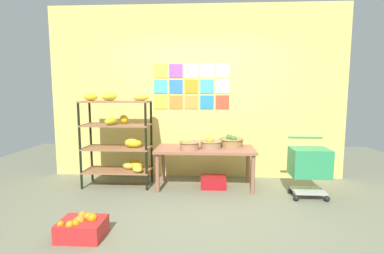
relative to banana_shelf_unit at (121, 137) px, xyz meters
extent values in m
plane|color=#70725B|center=(1.16, -0.99, -0.79)|extent=(9.07, 9.07, 0.00)
cube|color=#E5CB65|center=(1.16, 0.58, 0.69)|extent=(5.08, 0.06, 2.95)
cube|color=gold|center=(0.55, 0.54, 1.06)|extent=(0.23, 0.01, 0.23)
cube|color=purple|center=(0.82, 0.54, 1.06)|extent=(0.23, 0.01, 0.23)
cube|color=silver|center=(1.08, 0.54, 1.06)|extent=(0.23, 0.01, 0.23)
cube|color=silver|center=(1.35, 0.54, 1.06)|extent=(0.23, 0.01, 0.23)
cube|color=silver|center=(1.61, 0.54, 1.06)|extent=(0.23, 0.01, 0.23)
cube|color=teal|center=(0.55, 0.54, 0.80)|extent=(0.23, 0.01, 0.23)
cube|color=blue|center=(0.82, 0.54, 0.80)|extent=(0.23, 0.01, 0.23)
cube|color=orange|center=(1.08, 0.54, 0.80)|extent=(0.23, 0.01, 0.23)
cube|color=teal|center=(1.35, 0.54, 0.80)|extent=(0.23, 0.01, 0.23)
cube|color=silver|center=(1.61, 0.54, 0.80)|extent=(0.23, 0.01, 0.23)
cube|color=yellow|center=(0.55, 0.54, 0.53)|extent=(0.23, 0.01, 0.23)
cube|color=orange|center=(0.82, 0.54, 0.53)|extent=(0.23, 0.01, 0.23)
cube|color=#F7923C|center=(1.08, 0.54, 0.53)|extent=(0.23, 0.01, 0.23)
cube|color=#2580BF|center=(1.35, 0.54, 0.53)|extent=(0.23, 0.01, 0.23)
cube|color=#C9452D|center=(1.61, 0.54, 0.53)|extent=(0.23, 0.01, 0.23)
cylinder|color=black|center=(-0.58, -0.22, -0.11)|extent=(0.04, 0.04, 1.36)
cylinder|color=black|center=(0.44, -0.22, -0.11)|extent=(0.04, 0.04, 1.36)
cylinder|color=black|center=(-0.58, 0.19, -0.11)|extent=(0.04, 0.04, 1.36)
cylinder|color=black|center=(0.44, 0.19, -0.11)|extent=(0.04, 0.04, 1.36)
cube|color=#926241|center=(-0.07, -0.01, -0.54)|extent=(1.05, 0.45, 0.03)
ellipsoid|color=yellow|center=(0.28, -0.15, -0.47)|extent=(0.24, 0.28, 0.11)
ellipsoid|color=yellow|center=(0.16, 0.08, -0.46)|extent=(0.27, 0.20, 0.14)
ellipsoid|color=yellow|center=(0.10, 0.02, -0.48)|extent=(0.24, 0.19, 0.11)
ellipsoid|color=yellow|center=(0.19, 0.08, -0.46)|extent=(0.34, 0.29, 0.14)
cube|color=#926241|center=(-0.07, -0.01, -0.18)|extent=(1.05, 0.45, 0.02)
ellipsoid|color=gold|center=(0.22, -0.03, -0.10)|extent=(0.25, 0.18, 0.13)
ellipsoid|color=yellow|center=(0.17, -0.02, -0.09)|extent=(0.27, 0.20, 0.14)
cube|color=#926241|center=(-0.07, -0.01, 0.19)|extent=(1.05, 0.45, 0.02)
ellipsoid|color=yellow|center=(-0.12, -0.11, 0.26)|extent=(0.21, 0.31, 0.11)
ellipsoid|color=yellow|center=(0.02, 0.11, 0.27)|extent=(0.22, 0.24, 0.14)
cube|color=#926241|center=(-0.07, -0.01, 0.55)|extent=(1.05, 0.45, 0.02)
ellipsoid|color=yellow|center=(-0.46, 0.00, 0.63)|extent=(0.24, 0.22, 0.12)
ellipsoid|color=yellow|center=(-0.18, 0.05, 0.64)|extent=(0.28, 0.32, 0.14)
ellipsoid|color=yellow|center=(0.31, 0.08, 0.62)|extent=(0.30, 0.29, 0.11)
cube|color=#955B45|center=(1.33, -0.03, -0.18)|extent=(1.53, 0.69, 0.04)
cylinder|color=#915D41|center=(0.62, -0.31, -0.49)|extent=(0.06, 0.06, 0.59)
cylinder|color=#905E49|center=(2.03, -0.31, -0.49)|extent=(0.06, 0.06, 0.59)
cylinder|color=#995F47|center=(0.62, 0.26, -0.49)|extent=(0.06, 0.06, 0.59)
cylinder|color=#985D40|center=(2.03, 0.26, -0.49)|extent=(0.06, 0.06, 0.59)
cylinder|color=#A86F4F|center=(1.09, -0.18, -0.10)|extent=(0.28, 0.28, 0.12)
torus|color=#A5724B|center=(1.09, -0.18, -0.04)|extent=(0.31, 0.31, 0.03)
sphere|color=#7FCE37|center=(1.10, -0.20, -0.03)|extent=(0.05, 0.05, 0.05)
sphere|color=#81D240|center=(1.04, -0.21, -0.03)|extent=(0.06, 0.06, 0.06)
sphere|color=#84CC35|center=(1.03, -0.12, -0.03)|extent=(0.06, 0.06, 0.06)
cylinder|color=olive|center=(1.75, 0.14, -0.10)|extent=(0.36, 0.36, 0.12)
torus|color=olive|center=(1.75, 0.14, -0.04)|extent=(0.39, 0.39, 0.03)
sphere|color=#41642B|center=(1.71, 0.19, -0.03)|extent=(0.09, 0.09, 0.09)
sphere|color=#465B32|center=(1.74, 0.15, -0.02)|extent=(0.08, 0.08, 0.08)
sphere|color=#3B682D|center=(1.72, 0.21, -0.03)|extent=(0.09, 0.09, 0.09)
sphere|color=#486B27|center=(1.71, 0.27, -0.02)|extent=(0.08, 0.08, 0.08)
sphere|color=#406F27|center=(1.78, 0.05, -0.02)|extent=(0.09, 0.09, 0.09)
cylinder|color=#94744D|center=(1.42, -0.02, -0.11)|extent=(0.32, 0.32, 0.11)
torus|color=olive|center=(1.42, -0.02, -0.06)|extent=(0.34, 0.34, 0.02)
sphere|color=gold|center=(1.42, 0.00, -0.04)|extent=(0.09, 0.09, 0.09)
sphere|color=gold|center=(1.40, -0.09, -0.03)|extent=(0.09, 0.09, 0.09)
sphere|color=gold|center=(1.39, 0.01, -0.03)|extent=(0.11, 0.11, 0.11)
cube|color=#AC151D|center=(1.46, -0.02, -0.71)|extent=(0.39, 0.36, 0.16)
cube|color=red|center=(0.08, -1.69, -0.70)|extent=(0.45, 0.36, 0.19)
sphere|color=orange|center=(0.08, -1.72, -0.60)|extent=(0.07, 0.07, 0.07)
sphere|color=orange|center=(0.05, -1.71, -0.60)|extent=(0.08, 0.08, 0.08)
sphere|color=orange|center=(0.05, -1.77, -0.60)|extent=(0.09, 0.09, 0.09)
sphere|color=orange|center=(0.02, -1.82, -0.59)|extent=(0.08, 0.08, 0.08)
sphere|color=orange|center=(0.12, -1.63, -0.59)|extent=(0.09, 0.09, 0.09)
sphere|color=orange|center=(0.05, -1.61, -0.59)|extent=(0.09, 0.09, 0.09)
sphere|color=orange|center=(0.07, -1.71, -0.60)|extent=(0.09, 0.09, 0.09)
sphere|color=orange|center=(-0.08, -1.81, -0.60)|extent=(0.07, 0.07, 0.07)
sphere|color=orange|center=(0.18, -1.67, -0.59)|extent=(0.10, 0.10, 0.10)
sphere|color=black|center=(2.59, -0.54, -0.75)|extent=(0.08, 0.08, 0.08)
sphere|color=black|center=(3.01, -0.54, -0.75)|extent=(0.08, 0.08, 0.08)
sphere|color=black|center=(2.59, -0.26, -0.75)|extent=(0.08, 0.08, 0.08)
sphere|color=black|center=(3.01, -0.26, -0.75)|extent=(0.08, 0.08, 0.08)
cube|color=#A5A8AD|center=(2.80, -0.40, -0.69)|extent=(0.43, 0.31, 0.03)
cube|color=#2D8E54|center=(2.80, -0.40, -0.28)|extent=(0.51, 0.39, 0.39)
cylinder|color=#2D8E54|center=(2.80, -0.18, 0.04)|extent=(0.49, 0.03, 0.03)
camera|label=1|loc=(1.37, -4.47, 0.71)|focal=27.17mm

